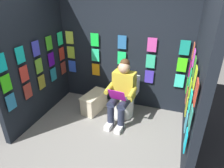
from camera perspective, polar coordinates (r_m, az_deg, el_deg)
ground_plane at (r=3.11m, az=-8.19°, el=-22.29°), size 30.00×30.00×0.00m
display_wall_back at (r=4.00m, az=3.21°, el=10.24°), size 2.73×0.14×2.43m
display_wall_left at (r=2.95m, az=23.69°, el=1.89°), size 0.14×1.87×2.43m
display_wall_right at (r=3.80m, az=-21.65°, el=7.52°), size 0.14×1.87×2.43m
toilet at (r=3.92m, az=3.89°, el=-4.31°), size 0.42×0.57×0.77m
person_reading at (r=3.60m, az=2.78°, el=-2.26°), size 0.55×0.71×1.19m
comic_longbox_near at (r=4.09m, az=-5.13°, el=-5.15°), size 0.40×0.65×0.38m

